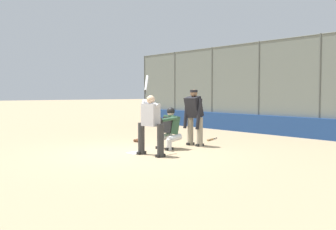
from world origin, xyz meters
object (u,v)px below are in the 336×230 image
(catcher_behind_plate, at_px, (169,127))
(umpire_home, at_px, (194,116))
(batter_at_plate, at_px, (151,123))
(fielding_glove_on_dirt, at_px, (138,140))
(spare_bat_by_padding, at_px, (211,139))

(catcher_behind_plate, relative_size, umpire_home, 0.70)
(batter_at_plate, xyz_separation_m, catcher_behind_plate, (0.69, -1.18, -0.24))
(catcher_behind_plate, xyz_separation_m, umpire_home, (0.05, -1.07, 0.32))
(umpire_home, distance_m, fielding_glove_on_dirt, 2.27)
(batter_at_plate, distance_m, umpire_home, 2.38)
(catcher_behind_plate, height_order, spare_bat_by_padding, catcher_behind_plate)
(batter_at_plate, height_order, umpire_home, batter_at_plate)
(batter_at_plate, bearing_deg, umpire_home, -81.07)
(batter_at_plate, relative_size, umpire_home, 1.22)
(batter_at_plate, relative_size, fielding_glove_on_dirt, 6.52)
(umpire_home, bearing_deg, fielding_glove_on_dirt, 21.77)
(fielding_glove_on_dirt, bearing_deg, catcher_behind_plate, 174.24)
(umpire_home, bearing_deg, batter_at_plate, 104.76)
(catcher_behind_plate, distance_m, fielding_glove_on_dirt, 2.03)
(umpire_home, distance_m, spare_bat_by_padding, 1.86)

